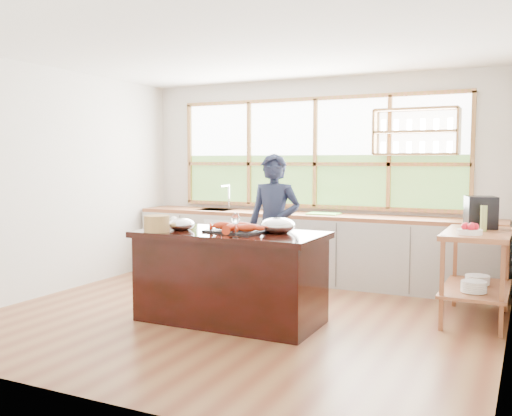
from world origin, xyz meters
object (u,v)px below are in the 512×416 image
Objects in this scene: espresso_machine at (481,212)px; island at (230,276)px; cook at (274,228)px; wicker_basket at (157,224)px.

island is at bearing -163.40° from espresso_machine.
cook is at bearing 176.34° from espresso_machine.
island is 1.01m from cook.
cook is at bearing 86.48° from island.
wicker_basket reaches higher than island.
wicker_basket is at bearing -164.66° from espresso_machine.
island is 0.89m from wicker_basket.
espresso_machine is at bearing 31.10° from wicker_basket.
cook is (0.06, 0.93, 0.38)m from island.
island is at bearing -97.80° from cook.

